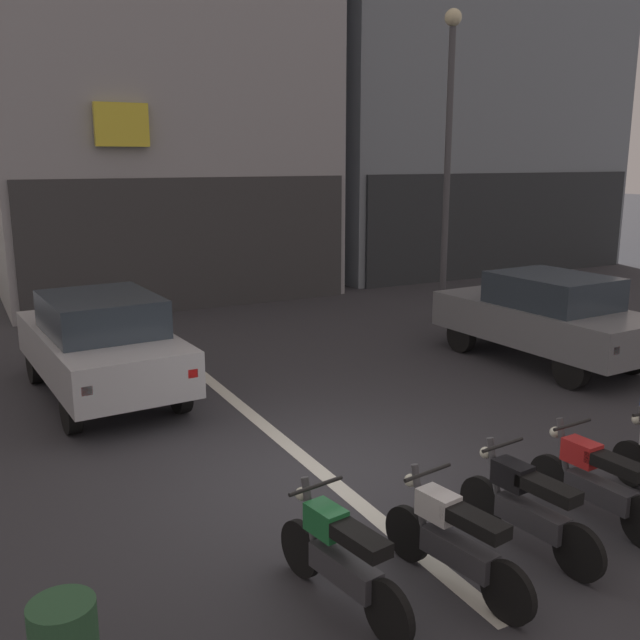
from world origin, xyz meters
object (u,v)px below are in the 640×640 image
(car_grey_parked_kerbside, at_px, (546,315))
(motorcycle_white_row_left_mid, at_px, (453,539))
(street_lamp, at_px, (449,138))
(motorcycle_black_row_centre, at_px, (527,506))
(motorcycle_green_row_leftmost, at_px, (340,556))
(car_silver_crossing_near, at_px, (101,342))
(motorcycle_red_row_right_mid, at_px, (595,481))

(car_grey_parked_kerbside, relative_size, motorcycle_white_row_left_mid, 2.53)
(street_lamp, distance_m, motorcycle_black_row_centre, 10.29)
(car_grey_parked_kerbside, relative_size, street_lamp, 0.63)
(motorcycle_green_row_leftmost, bearing_deg, car_grey_parked_kerbside, 33.89)
(car_silver_crossing_near, xyz_separation_m, motorcycle_black_row_centre, (2.66, -6.39, -0.43))
(motorcycle_black_row_centre, bearing_deg, motorcycle_white_row_left_mid, -170.62)
(street_lamp, relative_size, motorcycle_white_row_left_mid, 4.02)
(car_grey_parked_kerbside, height_order, motorcycle_white_row_left_mid, car_grey_parked_kerbside)
(car_silver_crossing_near, distance_m, motorcycle_green_row_leftmost, 6.38)
(street_lamp, xyz_separation_m, motorcycle_black_row_centre, (-5.18, -8.12, -3.61))
(motorcycle_green_row_leftmost, relative_size, motorcycle_black_row_centre, 1.00)
(car_silver_crossing_near, height_order, street_lamp, street_lamp)
(car_silver_crossing_near, bearing_deg, motorcycle_white_row_left_mid, -75.75)
(car_grey_parked_kerbside, distance_m, street_lamp, 4.74)
(car_grey_parked_kerbside, xyz_separation_m, motorcycle_white_row_left_mid, (-5.81, -4.79, -0.43))
(car_grey_parked_kerbside, height_order, motorcycle_red_row_right_mid, car_grey_parked_kerbside)
(car_silver_crossing_near, bearing_deg, motorcycle_red_row_right_mid, -60.01)
(motorcycle_red_row_right_mid, bearing_deg, motorcycle_green_row_leftmost, -179.73)
(motorcycle_white_row_left_mid, bearing_deg, motorcycle_green_row_leftmost, 167.35)
(car_grey_parked_kerbside, distance_m, motorcycle_green_row_leftmost, 8.20)
(car_silver_crossing_near, relative_size, motorcycle_green_row_leftmost, 2.54)
(motorcycle_black_row_centre, xyz_separation_m, motorcycle_red_row_right_mid, (0.99, 0.07, 0.00))
(street_lamp, distance_m, motorcycle_white_row_left_mid, 10.94)
(car_silver_crossing_near, distance_m, motorcycle_red_row_right_mid, 7.31)
(car_silver_crossing_near, distance_m, car_grey_parked_kerbside, 7.68)
(car_silver_crossing_near, relative_size, street_lamp, 0.63)
(street_lamp, xyz_separation_m, motorcycle_red_row_right_mid, (-4.19, -8.05, -3.61))
(motorcycle_green_row_leftmost, height_order, motorcycle_black_row_centre, same)
(motorcycle_white_row_left_mid, bearing_deg, street_lamp, 53.33)
(motorcycle_white_row_left_mid, height_order, motorcycle_red_row_right_mid, same)
(car_silver_crossing_near, height_order, motorcycle_white_row_left_mid, car_silver_crossing_near)
(motorcycle_white_row_left_mid, xyz_separation_m, motorcycle_red_row_right_mid, (1.98, 0.24, 0.00))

